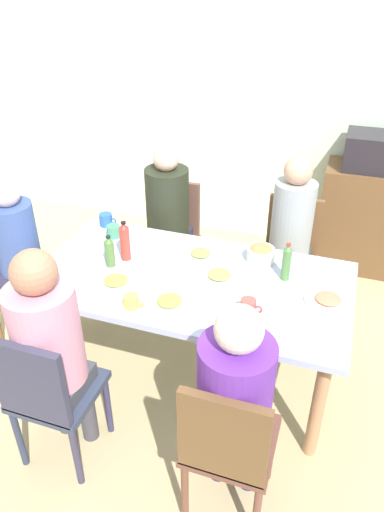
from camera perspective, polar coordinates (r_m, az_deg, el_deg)
ground_plane at (r=3.27m, az=0.00°, el=-13.35°), size 6.01×6.01×0.00m
wall_back at (r=4.37m, az=8.95°, el=18.02°), size 5.24×0.12×2.60m
dining_table at (r=2.84m, az=0.00°, el=-3.94°), size 1.83×0.96×0.74m
chair_0 at (r=3.74m, az=-2.40°, el=2.88°), size 0.40×0.40×0.90m
person_0 at (r=3.56m, az=-3.00°, el=5.45°), size 0.32×0.32×1.24m
chair_1 at (r=3.55m, az=11.56°, el=0.51°), size 0.40×0.40×0.90m
person_1 at (r=3.36m, az=11.75°, el=3.14°), size 0.30×0.30×1.26m
chair_2 at (r=2.26m, az=4.28°, el=-21.56°), size 0.40×0.40×0.90m
person_2 at (r=2.14m, az=5.17°, el=-16.23°), size 0.33×0.33×1.21m
chair_3 at (r=3.49m, az=-20.60°, el=-1.64°), size 0.40×0.40×0.90m
person_3 at (r=3.34m, az=-19.99°, el=0.89°), size 0.30×0.30×1.19m
chair_4 at (r=2.54m, az=-16.88°, el=-15.36°), size 0.40×0.40×0.90m
person_4 at (r=2.41m, az=-16.68°, el=-9.79°), size 0.33×0.33×1.28m
plate_0 at (r=2.70m, az=15.97°, el=-5.14°), size 0.25×0.25×0.04m
plate_1 at (r=2.98m, az=1.04°, el=0.16°), size 0.22×0.22×0.04m
plate_2 at (r=2.77m, az=-9.09°, el=-3.10°), size 0.25×0.25×0.04m
plate_3 at (r=2.58m, az=-2.70°, el=-5.57°), size 0.25×0.25×0.04m
plate_4 at (r=2.79m, az=3.28°, el=-2.43°), size 0.25×0.25×0.04m
bowl_0 at (r=2.94m, az=8.23°, el=0.30°), size 0.17×0.17×0.11m
cup_0 at (r=3.23m, az=-9.33°, el=2.94°), size 0.12×0.09×0.08m
cup_1 at (r=3.38m, az=-10.22°, el=4.30°), size 0.12×0.09×0.09m
cup_2 at (r=2.57m, az=-7.24°, el=-5.41°), size 0.12×0.08×0.07m
cup_3 at (r=2.51m, az=6.78°, el=-6.13°), size 0.12×0.08×0.09m
bottle_0 at (r=2.93m, az=-8.04°, el=1.72°), size 0.06×0.06×0.26m
bottle_1 at (r=2.89m, az=-9.83°, el=0.50°), size 0.06×0.06×0.21m
bottle_2 at (r=2.78m, az=11.23°, el=-0.76°), size 0.05×0.05×0.24m
bottle_3 at (r=2.81m, az=-11.97°, el=-1.10°), size 0.07×0.07×0.18m
side_cabinet at (r=4.32m, az=19.66°, el=4.24°), size 0.70×0.44×0.90m
microwave at (r=4.10m, az=21.16°, el=11.55°), size 0.48×0.36×0.28m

